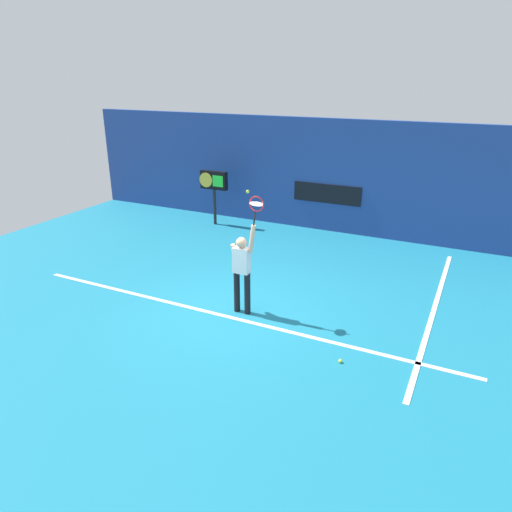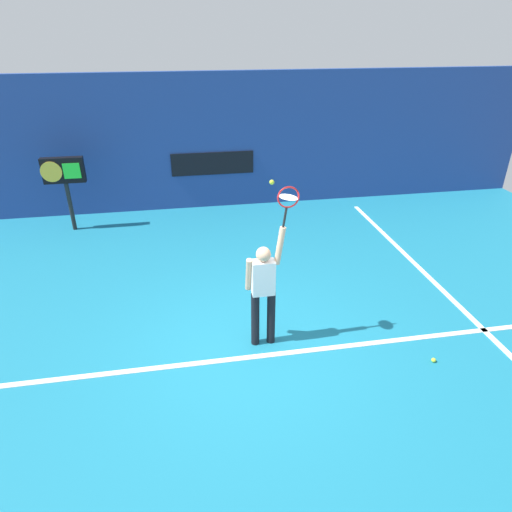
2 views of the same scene
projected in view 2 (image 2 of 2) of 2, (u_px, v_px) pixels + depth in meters
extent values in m
plane|color=teal|center=(251.00, 346.00, 7.04)|extent=(18.00, 18.00, 0.00)
cube|color=navy|center=(211.00, 142.00, 11.80)|extent=(18.00, 0.20, 3.52)
cube|color=black|center=(213.00, 164.00, 11.94)|extent=(2.20, 0.03, 0.60)
cube|color=white|center=(254.00, 357.00, 6.81)|extent=(10.00, 0.10, 0.01)
cube|color=white|center=(417.00, 266.00, 9.39)|extent=(0.10, 7.00, 0.01)
cylinder|color=black|center=(255.00, 319.00, 6.91)|extent=(0.13, 0.13, 0.92)
cylinder|color=black|center=(271.00, 318.00, 6.95)|extent=(0.13, 0.13, 0.92)
cube|color=white|center=(263.00, 277.00, 6.59)|extent=(0.34, 0.20, 0.55)
sphere|color=#D8A884|center=(263.00, 254.00, 6.41)|extent=(0.22, 0.22, 0.22)
cylinder|color=#D8A884|center=(280.00, 246.00, 6.39)|extent=(0.17, 0.09, 0.59)
cylinder|color=#D8A884|center=(249.00, 275.00, 6.62)|extent=(0.09, 0.23, 0.58)
cylinder|color=black|center=(285.00, 217.00, 6.20)|extent=(0.07, 0.03, 0.30)
torus|color=red|center=(288.00, 197.00, 6.08)|extent=(0.35, 0.02, 0.35)
cylinder|color=silver|center=(288.00, 197.00, 6.08)|extent=(0.26, 0.27, 0.04)
sphere|color=#CCE033|center=(272.00, 182.00, 6.00)|extent=(0.07, 0.07, 0.07)
cylinder|color=black|center=(71.00, 206.00, 10.82)|extent=(0.10, 0.10, 1.21)
cube|color=black|center=(63.00, 170.00, 10.41)|extent=(0.95, 0.18, 0.60)
cylinder|color=gold|center=(51.00, 172.00, 10.28)|extent=(0.48, 0.02, 0.48)
cube|color=#26D833|center=(72.00, 171.00, 10.35)|extent=(0.38, 0.02, 0.36)
sphere|color=#CCE033|center=(434.00, 360.00, 6.70)|extent=(0.07, 0.07, 0.07)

